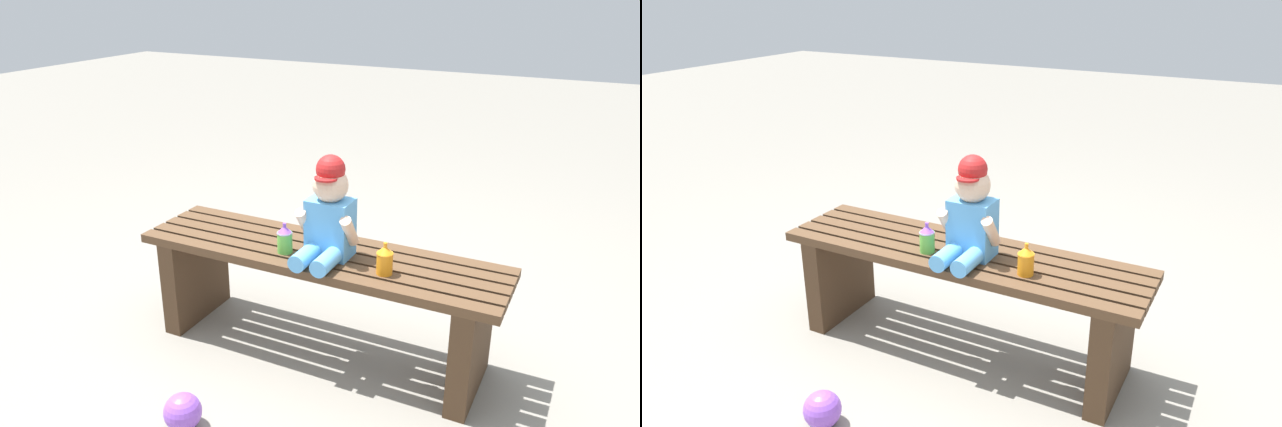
{
  "view_description": "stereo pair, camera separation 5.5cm",
  "coord_description": "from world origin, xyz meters",
  "views": [
    {
      "loc": [
        0.98,
        -1.96,
        1.48
      ],
      "look_at": [
        0.03,
        -0.05,
        0.64
      ],
      "focal_mm": 34.2,
      "sensor_mm": 36.0,
      "label": 1
    },
    {
      "loc": [
        1.03,
        -1.94,
        1.48
      ],
      "look_at": [
        0.03,
        -0.05,
        0.64
      ],
      "focal_mm": 34.2,
      "sensor_mm": 36.0,
      "label": 2
    }
  ],
  "objects": [
    {
      "name": "park_bench",
      "position": [
        0.0,
        -0.0,
        0.3
      ],
      "size": [
        1.49,
        0.39,
        0.46
      ],
      "color": "#513823",
      "rests_on": "ground_plane"
    },
    {
      "name": "sippy_cup_left",
      "position": [
        -0.11,
        -0.07,
        0.52
      ],
      "size": [
        0.06,
        0.06,
        0.12
      ],
      "color": "#66CC4C",
      "rests_on": "park_bench"
    },
    {
      "name": "toy_ball",
      "position": [
        -0.21,
        -0.64,
        0.07
      ],
      "size": [
        0.13,
        0.13,
        0.13
      ],
      "primitive_type": "sphere",
      "color": "#8C4CCC",
      "rests_on": "ground_plane"
    },
    {
      "name": "sippy_cup_right",
      "position": [
        0.3,
        -0.07,
        0.52
      ],
      "size": [
        0.06,
        0.06,
        0.12
      ],
      "color": "orange",
      "rests_on": "park_bench"
    },
    {
      "name": "ground_plane",
      "position": [
        0.0,
        0.0,
        0.0
      ],
      "size": [
        16.0,
        16.0,
        0.0
      ],
      "primitive_type": "plane",
      "color": "gray"
    },
    {
      "name": "child_figure",
      "position": [
        0.05,
        -0.03,
        0.64
      ],
      "size": [
        0.23,
        0.27,
        0.4
      ],
      "color": "#59A5E5",
      "rests_on": "park_bench"
    }
  ]
}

